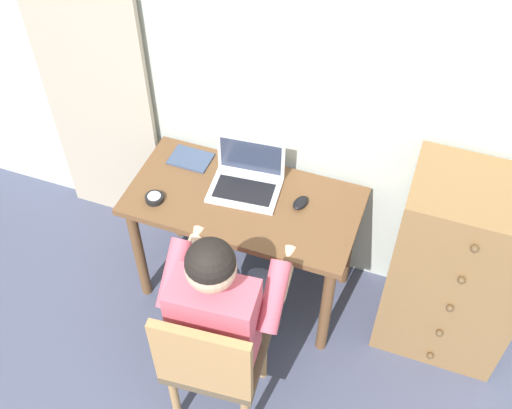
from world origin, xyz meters
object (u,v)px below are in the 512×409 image
at_px(laptop, 247,178).
at_px(desk_clock, 154,198).
at_px(chair, 212,359).
at_px(computer_mouse, 300,203).
at_px(notebook_pad, 191,159).
at_px(dresser, 457,269).
at_px(desk, 244,215).
at_px(person_seated, 224,302).

bearing_deg(laptop, desk_clock, -147.70).
bearing_deg(chair, laptop, 99.96).
xyz_separation_m(computer_mouse, notebook_pad, (-0.63, 0.11, -0.01)).
height_order(dresser, notebook_pad, dresser).
distance_m(dresser, chair, 1.23).
bearing_deg(dresser, notebook_pad, 176.31).
height_order(desk, chair, chair).
height_order(dresser, laptop, dresser).
bearing_deg(dresser, laptop, 179.24).
bearing_deg(computer_mouse, person_seated, -89.00).
relative_size(person_seated, notebook_pad, 5.65).
bearing_deg(desk_clock, person_seated, -37.45).
relative_size(dresser, notebook_pad, 5.16).
height_order(dresser, desk_clock, dresser).
distance_m(laptop, desk_clock, 0.46).
distance_m(desk, desk_clock, 0.45).
xyz_separation_m(chair, computer_mouse, (0.14, 0.79, 0.25)).
xyz_separation_m(computer_mouse, desk_clock, (-0.67, -0.21, -0.00)).
distance_m(desk, dresser, 1.06).
distance_m(person_seated, laptop, 0.66).
relative_size(laptop, computer_mouse, 3.62).
bearing_deg(person_seated, chair, -85.72).
relative_size(desk, computer_mouse, 11.36).
height_order(computer_mouse, desk_clock, computer_mouse).
xyz_separation_m(desk, person_seated, (0.11, -0.55, 0.06)).
bearing_deg(computer_mouse, desk, -152.91).
distance_m(desk, laptop, 0.19).
bearing_deg(notebook_pad, computer_mouse, -9.31).
bearing_deg(chair, dresser, 41.05).
height_order(desk, person_seated, person_seated).
bearing_deg(laptop, desk, -79.37).
relative_size(dresser, person_seated, 0.91).
xyz_separation_m(person_seated, notebook_pad, (-0.47, 0.72, 0.06)).
xyz_separation_m(person_seated, laptop, (-0.13, 0.64, 0.11)).
bearing_deg(computer_mouse, chair, -84.80).
distance_m(dresser, computer_mouse, 0.81).
xyz_separation_m(dresser, notebook_pad, (-1.41, 0.09, 0.19)).
relative_size(desk, person_seated, 0.96).
bearing_deg(laptop, dresser, -0.76).
height_order(desk, computer_mouse, computer_mouse).
height_order(chair, notebook_pad, chair).
height_order(desk, dresser, dresser).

